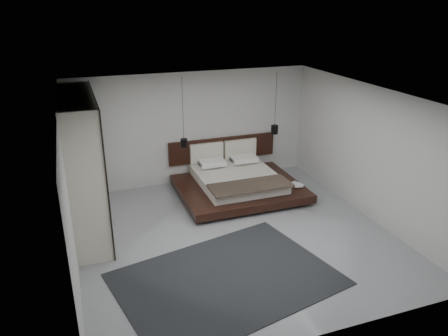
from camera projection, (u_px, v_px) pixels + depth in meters
name	position (u px, v px, depth m)	size (l,w,h in m)	color
floor	(235.00, 235.00, 8.73)	(6.00, 6.00, 0.00)	gray
ceiling	(237.00, 97.00, 7.71)	(6.00, 6.00, 0.00)	white
wall_back	(192.00, 128.00, 10.85)	(6.00, 6.00, 0.00)	beige
wall_front	(320.00, 251.00, 5.59)	(6.00, 6.00, 0.00)	beige
wall_left	(68.00, 192.00, 7.28)	(6.00, 6.00, 0.00)	beige
wall_right	(369.00, 152.00, 9.16)	(6.00, 6.00, 0.00)	beige
lattice_screen	(69.00, 152.00, 9.48)	(0.05, 0.90, 2.60)	black
bed	(237.00, 181.00, 10.54)	(2.85, 2.42, 1.09)	black
book_lower	(293.00, 186.00, 10.33)	(0.23, 0.31, 0.03)	#99724C
book_upper	(293.00, 185.00, 10.29)	(0.21, 0.28, 0.02)	#99724C
pendant_left	(184.00, 142.00, 10.22)	(0.16, 0.16, 1.64)	black
pendant_right	(275.00, 129.00, 10.92)	(0.18, 0.18, 1.55)	black
wardrobe	(83.00, 165.00, 8.51)	(0.67, 2.83, 2.78)	beige
rug	(227.00, 279.00, 7.35)	(3.53, 2.52, 0.02)	black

